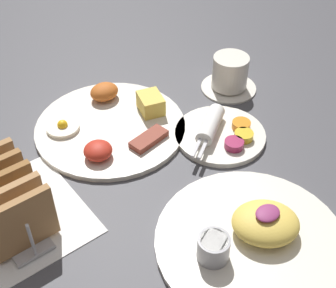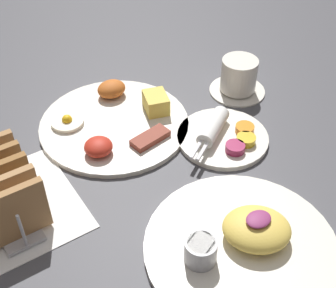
{
  "view_description": "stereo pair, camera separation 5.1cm",
  "coord_description": "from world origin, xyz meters",
  "px_view_note": "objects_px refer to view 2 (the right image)",
  "views": [
    {
      "loc": [
        -0.33,
        -0.48,
        0.59
      ],
      "look_at": [
        0.05,
        0.02,
        0.03
      ],
      "focal_mm": 50.0,
      "sensor_mm": 36.0,
      "label": 1
    },
    {
      "loc": [
        -0.29,
        -0.51,
        0.59
      ],
      "look_at": [
        0.05,
        0.02,
        0.03
      ],
      "focal_mm": 50.0,
      "sensor_mm": 36.0,
      "label": 2
    }
  ],
  "objects_px": {
    "plate_breakfast": "(116,121)",
    "toast_rack": "(1,190)",
    "plate_condiments": "(223,136)",
    "plate_foreground": "(242,242)",
    "coffee_cup": "(239,78)"
  },
  "relations": [
    {
      "from": "plate_condiments",
      "to": "toast_rack",
      "type": "xyz_separation_m",
      "value": [
        -0.4,
        0.05,
        0.04
      ]
    },
    {
      "from": "plate_condiments",
      "to": "plate_foreground",
      "type": "xyz_separation_m",
      "value": [
        -0.13,
        -0.21,
        0.0
      ]
    },
    {
      "from": "plate_breakfast",
      "to": "toast_rack",
      "type": "height_order",
      "value": "toast_rack"
    },
    {
      "from": "plate_condiments",
      "to": "plate_foreground",
      "type": "bearing_deg",
      "value": -121.84
    },
    {
      "from": "plate_breakfast",
      "to": "plate_condiments",
      "type": "height_order",
      "value": "plate_breakfast"
    },
    {
      "from": "plate_breakfast",
      "to": "coffee_cup",
      "type": "bearing_deg",
      "value": -8.87
    },
    {
      "from": "plate_breakfast",
      "to": "toast_rack",
      "type": "xyz_separation_m",
      "value": [
        -0.25,
        -0.1,
        0.04
      ]
    },
    {
      "from": "plate_foreground",
      "to": "toast_rack",
      "type": "distance_m",
      "value": 0.38
    },
    {
      "from": "plate_breakfast",
      "to": "plate_condiments",
      "type": "distance_m",
      "value": 0.21
    },
    {
      "from": "plate_foreground",
      "to": "coffee_cup",
      "type": "bearing_deg",
      "value": 51.3
    },
    {
      "from": "plate_breakfast",
      "to": "plate_foreground",
      "type": "height_order",
      "value": "plate_foreground"
    },
    {
      "from": "plate_foreground",
      "to": "plate_breakfast",
      "type": "bearing_deg",
      "value": 92.71
    },
    {
      "from": "plate_breakfast",
      "to": "coffee_cup",
      "type": "relative_size",
      "value": 2.44
    },
    {
      "from": "plate_foreground",
      "to": "toast_rack",
      "type": "height_order",
      "value": "toast_rack"
    },
    {
      "from": "plate_condiments",
      "to": "plate_foreground",
      "type": "height_order",
      "value": "plate_foreground"
    }
  ]
}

